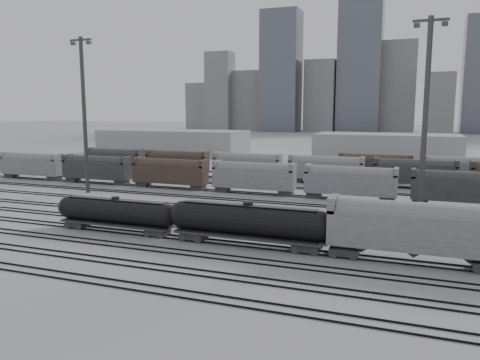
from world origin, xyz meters
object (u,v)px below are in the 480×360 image
(tank_car_b, at_px, (248,222))
(light_mast_c, at_px, (425,118))
(hopper_car_a, at_px, (415,227))
(tank_car_a, at_px, (116,212))

(tank_car_b, bearing_deg, light_mast_c, 40.98)
(tank_car_b, distance_m, hopper_car_a, 17.26)
(tank_car_b, relative_size, light_mast_c, 0.73)
(tank_car_a, relative_size, light_mast_c, 0.65)
(tank_car_a, bearing_deg, light_mast_c, 23.78)
(tank_car_b, distance_m, light_mast_c, 26.08)
(tank_car_a, distance_m, hopper_car_a, 34.56)
(tank_car_b, relative_size, hopper_car_a, 1.15)
(tank_car_b, height_order, light_mast_c, light_mast_c)
(light_mast_c, bearing_deg, tank_car_a, -156.22)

